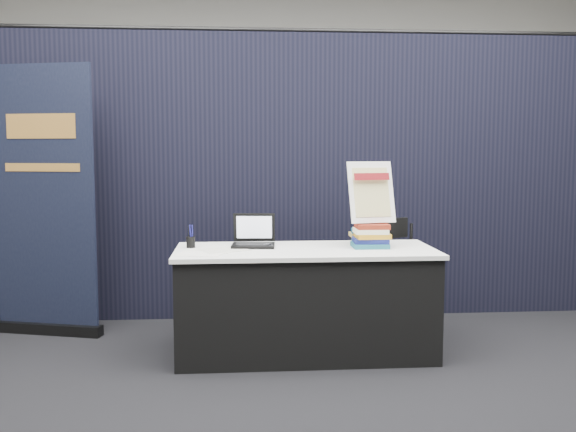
{
  "coord_description": "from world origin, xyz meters",
  "views": [
    {
      "loc": [
        -0.47,
        -3.83,
        1.44
      ],
      "look_at": [
        -0.12,
        0.55,
        0.98
      ],
      "focal_mm": 40.0,
      "sensor_mm": 36.0,
      "label": 1
    }
  ],
  "objects_px": {
    "book_stack_short": "(365,236)",
    "info_sign": "(371,193)",
    "display_table": "(305,301)",
    "book_stack_tall": "(372,236)",
    "pullup_banner": "(45,216)",
    "laptop": "(253,239)",
    "stacking_chair": "(391,273)"
  },
  "relations": [
    {
      "from": "book_stack_short",
      "to": "info_sign",
      "type": "xyz_separation_m",
      "value": [
        0.01,
        -0.16,
        0.33
      ]
    },
    {
      "from": "display_table",
      "to": "book_stack_tall",
      "type": "bearing_deg",
      "value": 2.07
    },
    {
      "from": "display_table",
      "to": "pullup_banner",
      "type": "relative_size",
      "value": 0.87
    },
    {
      "from": "laptop",
      "to": "stacking_chair",
      "type": "height_order",
      "value": "laptop"
    },
    {
      "from": "stacking_chair",
      "to": "info_sign",
      "type": "bearing_deg",
      "value": -152.53
    },
    {
      "from": "pullup_banner",
      "to": "stacking_chair",
      "type": "bearing_deg",
      "value": 8.37
    },
    {
      "from": "laptop",
      "to": "book_stack_tall",
      "type": "bearing_deg",
      "value": -3.56
    },
    {
      "from": "laptop",
      "to": "book_stack_short",
      "type": "relative_size",
      "value": 1.55
    },
    {
      "from": "display_table",
      "to": "laptop",
      "type": "relative_size",
      "value": 5.72
    },
    {
      "from": "book_stack_short",
      "to": "pullup_banner",
      "type": "bearing_deg",
      "value": 169.33
    },
    {
      "from": "pullup_banner",
      "to": "stacking_chair",
      "type": "distance_m",
      "value": 2.69
    },
    {
      "from": "book_stack_short",
      "to": "pullup_banner",
      "type": "height_order",
      "value": "pullup_banner"
    },
    {
      "from": "book_stack_tall",
      "to": "stacking_chair",
      "type": "xyz_separation_m",
      "value": [
        0.22,
        0.31,
        -0.33
      ]
    },
    {
      "from": "info_sign",
      "to": "pullup_banner",
      "type": "relative_size",
      "value": 0.22
    },
    {
      "from": "book_stack_tall",
      "to": "laptop",
      "type": "bearing_deg",
      "value": 171.69
    },
    {
      "from": "info_sign",
      "to": "book_stack_tall",
      "type": "bearing_deg",
      "value": -100.86
    },
    {
      "from": "laptop",
      "to": "book_stack_tall",
      "type": "relative_size",
      "value": 1.22
    },
    {
      "from": "display_table",
      "to": "book_stack_short",
      "type": "height_order",
      "value": "book_stack_short"
    },
    {
      "from": "info_sign",
      "to": "pullup_banner",
      "type": "distance_m",
      "value": 2.5
    },
    {
      "from": "info_sign",
      "to": "pullup_banner",
      "type": "xyz_separation_m",
      "value": [
        -2.42,
        0.61,
        -0.21
      ]
    },
    {
      "from": "book_stack_tall",
      "to": "stacking_chair",
      "type": "height_order",
      "value": "book_stack_tall"
    },
    {
      "from": "laptop",
      "to": "book_stack_short",
      "type": "bearing_deg",
      "value": 9.27
    },
    {
      "from": "laptop",
      "to": "info_sign",
      "type": "height_order",
      "value": "info_sign"
    },
    {
      "from": "info_sign",
      "to": "book_stack_short",
      "type": "bearing_deg",
      "value": 83.79
    },
    {
      "from": "pullup_banner",
      "to": "stacking_chair",
      "type": "xyz_separation_m",
      "value": [
        2.64,
        -0.33,
        -0.42
      ]
    },
    {
      "from": "info_sign",
      "to": "stacking_chair",
      "type": "xyz_separation_m",
      "value": [
        0.22,
        0.28,
        -0.63
      ]
    },
    {
      "from": "book_stack_tall",
      "to": "stacking_chair",
      "type": "distance_m",
      "value": 0.5
    },
    {
      "from": "pullup_banner",
      "to": "stacking_chair",
      "type": "relative_size",
      "value": 2.31
    },
    {
      "from": "laptop",
      "to": "info_sign",
      "type": "relative_size",
      "value": 0.7
    },
    {
      "from": "pullup_banner",
      "to": "info_sign",
      "type": "bearing_deg",
      "value": 1.4
    },
    {
      "from": "laptop",
      "to": "info_sign",
      "type": "distance_m",
      "value": 0.9
    },
    {
      "from": "info_sign",
      "to": "laptop",
      "type": "bearing_deg",
      "value": 162.91
    }
  ]
}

